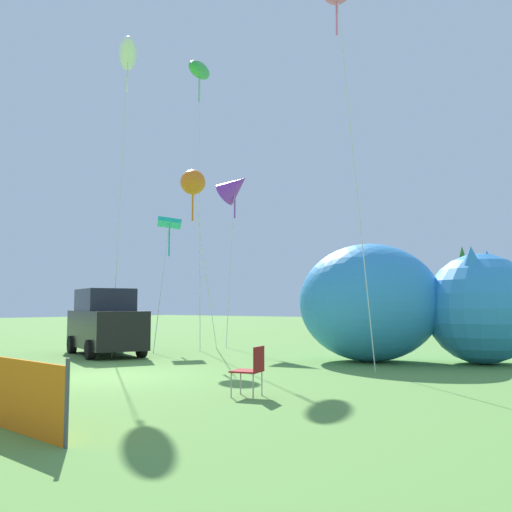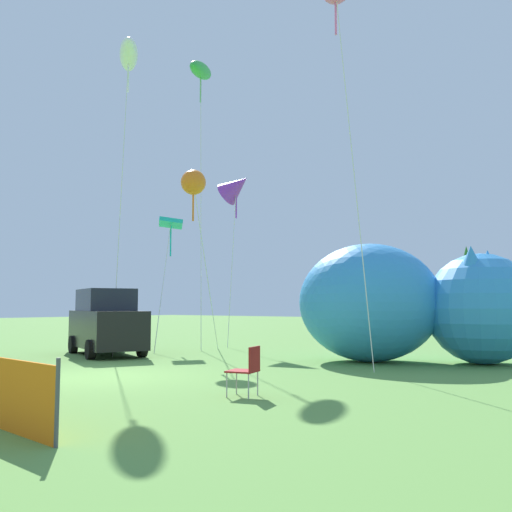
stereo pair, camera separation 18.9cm
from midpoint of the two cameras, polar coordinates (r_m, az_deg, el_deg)
ground_plane at (r=13.51m, az=-15.12°, el=-11.61°), size 120.00×120.00×0.00m
parked_car at (r=19.28m, az=-14.46°, el=-6.49°), size 4.43×3.12×2.14m
folding_chair at (r=10.26m, az=-0.32°, el=-11.03°), size 0.60×0.60×0.88m
inflatable_cat at (r=16.77m, az=15.16°, el=-4.93°), size 6.81×5.16×3.38m
kite_teal_diamond at (r=22.41m, az=-8.29°, el=3.09°), size 2.34×2.95×5.00m
kite_purple_delta at (r=23.30m, az=-1.75°, el=6.92°), size 1.65×1.48×7.15m
kite_orange_flower at (r=19.17m, az=-5.99°, el=7.27°), size 1.62×3.05×6.10m
kite_white_ghost at (r=20.86m, az=-12.35°, el=18.96°), size 2.19×1.99×10.45m
kite_green_fish at (r=23.90m, az=-5.31°, el=17.91°), size 2.16×2.74×11.56m
horizon_tree_west at (r=41.51m, az=20.49°, el=-2.05°), size 2.38×2.38×5.68m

